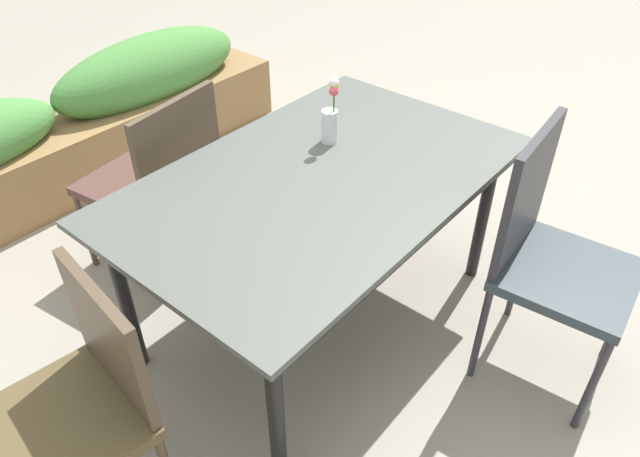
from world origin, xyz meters
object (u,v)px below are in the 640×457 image
(dining_table, at_px, (320,189))
(chair_near_right, at_px, (550,249))
(chair_end_left, at_px, (77,402))
(flower_vase, at_px, (330,118))
(planter_box, at_px, (63,134))
(chair_far_side, at_px, (159,174))

(dining_table, distance_m, chair_near_right, 0.85)
(chair_end_left, height_order, flower_vase, flower_vase)
(chair_end_left, bearing_deg, planter_box, -20.87)
(chair_end_left, distance_m, planter_box, 2.02)
(planter_box, bearing_deg, chair_far_side, -94.37)
(chair_near_right, distance_m, planter_box, 2.58)
(chair_end_left, bearing_deg, chair_near_right, -110.60)
(dining_table, relative_size, chair_far_side, 1.76)
(chair_near_right, bearing_deg, dining_table, -71.18)
(flower_vase, height_order, planter_box, flower_vase)
(chair_far_side, xyz_separation_m, planter_box, (0.08, 0.98, -0.18))
(chair_far_side, relative_size, chair_end_left, 1.02)
(dining_table, height_order, flower_vase, flower_vase)
(chair_end_left, distance_m, chair_near_right, 1.60)
(chair_end_left, relative_size, planter_box, 0.31)
(chair_near_right, relative_size, planter_box, 0.35)
(dining_table, bearing_deg, chair_end_left, -179.47)
(chair_near_right, bearing_deg, planter_box, -85.10)
(dining_table, bearing_deg, chair_near_right, -66.19)
(dining_table, height_order, planter_box, dining_table)
(dining_table, xyz_separation_m, chair_far_side, (-0.18, 0.77, -0.17))
(dining_table, bearing_deg, chair_far_side, 102.80)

